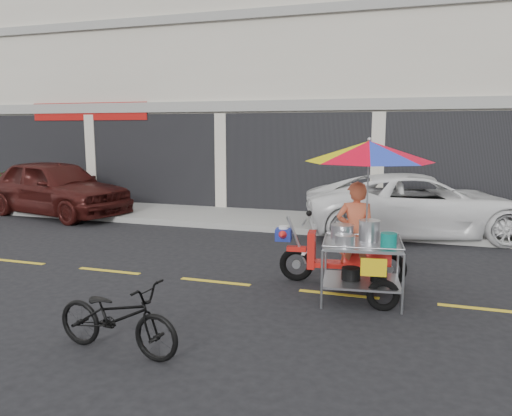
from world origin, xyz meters
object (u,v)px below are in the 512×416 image
(food_vendor_rig, at_px, (361,197))
(white_pickup, at_px, (420,205))
(maroon_sedan, at_px, (56,187))
(near_bicycle, at_px, (117,317))

(food_vendor_rig, bearing_deg, white_pickup, 72.53)
(maroon_sedan, bearing_deg, white_pickup, -75.58)
(maroon_sedan, bearing_deg, food_vendor_rig, -102.55)
(white_pickup, bearing_deg, maroon_sedan, 76.98)
(maroon_sedan, xyz_separation_m, food_vendor_rig, (9.02, -4.28, 0.67))
(maroon_sedan, height_order, white_pickup, maroon_sedan)
(near_bicycle, bearing_deg, food_vendor_rig, -33.06)
(white_pickup, height_order, near_bicycle, white_pickup)
(near_bicycle, bearing_deg, white_pickup, -17.29)
(food_vendor_rig, bearing_deg, near_bicycle, -135.69)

